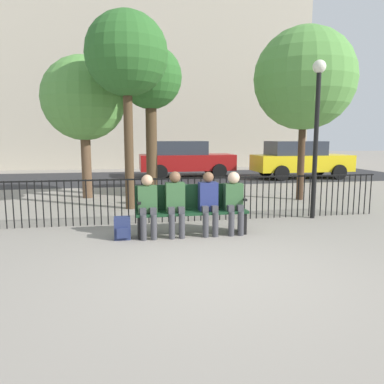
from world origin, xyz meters
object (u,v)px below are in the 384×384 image
Objects in this scene: tree_0 at (84,99)px; tree_1 at (304,79)px; seated_person_2 at (209,200)px; parked_car_1 at (300,159)px; seated_person_0 at (148,203)px; park_bench at (191,207)px; tree_2 at (127,56)px; backpack at (122,228)px; tree_3 at (151,81)px; lamp_post at (317,114)px; seated_person_3 at (234,199)px; seated_person_1 at (175,200)px; parked_car_0 at (185,158)px.

tree_0 is 6.28m from tree_1.
parked_car_1 is at bearing 55.00° from seated_person_2.
seated_person_0 is 0.27× the size of parked_car_1.
seated_person_2 is at bearing 0.10° from seated_person_0.
park_bench is 0.49× the size of parked_car_1.
park_bench is at bearing -68.42° from tree_2.
tree_3 reaches higher than backpack.
tree_2 is (-0.26, 2.85, 3.09)m from seated_person_0.
parked_car_1 is at bearing 53.27° from park_bench.
tree_1 is at bearing -116.09° from parked_car_1.
tree_3 is at bearing 67.60° from tree_2.
tree_2 is (-4.86, -0.52, 0.34)m from tree_1.
tree_3 is 4.97m from lamp_post.
lamp_post is at bearing 20.66° from seated_person_2.
tree_2 is 9.93m from parked_car_1.
park_bench is 1.76× the size of seated_person_2.
seated_person_3 is 5.27m from tree_1.
seated_person_2 is 10.65m from parked_car_1.
seated_person_0 is 0.33× the size of lamp_post.
seated_person_3 is (1.10, -0.00, -0.00)m from seated_person_1.
seated_person_1 is 1.10m from seated_person_3.
tree_1 is 1.01× the size of tree_2.
tree_1 is at bearing 6.06° from tree_2.
parked_car_0 is 5.08m from parked_car_1.
lamp_post is at bearing 16.96° from seated_person_1.
tree_3 is at bearing 133.05° from lamp_post.
parked_car_1 reaches higher than seated_person_1.
backpack is at bearing -175.66° from seated_person_0.
tree_0 is (-1.03, 4.88, 2.68)m from backpack.
tree_0 reaches higher than lamp_post.
tree_3 reaches higher than seated_person_1.
backpack is (-0.96, -0.04, -0.47)m from seated_person_1.
seated_person_1 is 0.25× the size of tree_2.
seated_person_3 is at bearing -75.51° from tree_3.
backpack is 11.66m from parked_car_1.
tree_0 is at bearing 112.24° from seated_person_1.
seated_person_3 is 10.12m from parked_car_0.
tree_2 is at bearing -173.94° from tree_1.
tree_3 is at bearing -148.29° from parked_car_1.
tree_1 is at bearing 39.40° from seated_person_1.
seated_person_3 is at bearing -56.95° from tree_2.
parked_car_0 is at bearing 83.13° from seated_person_2.
tree_3 reaches higher than seated_person_3.
seated_person_1 is 4.25m from tree_2.
seated_person_0 is 0.63m from backpack.
seated_person_2 is at bearing -135.98° from tree_1.
lamp_post is (-0.87, -2.38, -1.11)m from tree_1.
seated_person_0 is 10.36m from parked_car_0.
tree_1 is (3.49, 3.37, 2.74)m from seated_person_2.
seated_person_2 is at bearing 1.33° from backpack.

